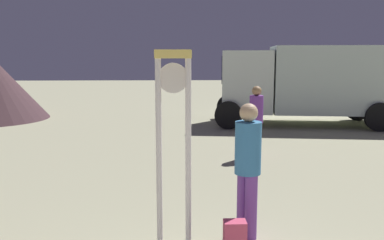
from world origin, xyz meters
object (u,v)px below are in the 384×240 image
at_px(backpack, 235,239).
at_px(person_distant, 256,118).
at_px(standing_clock, 174,133).
at_px(person_near_clock, 248,163).
at_px(box_truck_near, 318,81).

xyz_separation_m(backpack, person_distant, (1.18, 4.86, 0.71)).
relative_size(standing_clock, person_near_clock, 1.38).
xyz_separation_m(person_near_clock, backpack, (-0.23, -0.53, -0.76)).
distance_m(standing_clock, person_distant, 5.02).
distance_m(person_distant, box_truck_near, 5.48).
bearing_deg(person_distant, person_near_clock, -102.36).
bearing_deg(person_near_clock, person_distant, 77.64).
bearing_deg(backpack, standing_clock, 161.58).
bearing_deg(backpack, person_near_clock, 66.55).
relative_size(standing_clock, person_distant, 1.45).
bearing_deg(person_distant, box_truck_near, 56.62).
bearing_deg(box_truck_near, backpack, -113.93).
bearing_deg(box_truck_near, person_near_clock, -113.96).
distance_m(person_near_clock, backpack, 0.96).
bearing_deg(person_near_clock, standing_clock, -162.65).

